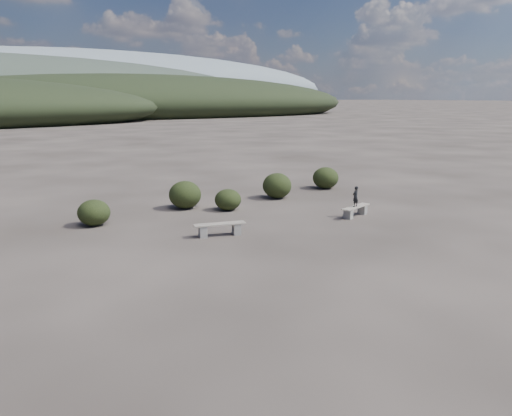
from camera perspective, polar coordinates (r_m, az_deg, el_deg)
ground at (r=14.86m, az=9.86°, el=-6.28°), size 1200.00×1200.00×0.00m
bench_left at (r=17.46m, az=-4.16°, el=-2.33°), size 1.85×0.84×0.45m
bench_right at (r=20.66m, az=11.31°, el=-0.25°), size 1.71×0.80×0.42m
seated_person at (r=20.49m, az=11.30°, el=1.31°), size 0.34×0.26×0.83m
shrub_a at (r=19.76m, az=-18.04°, el=-0.50°), size 1.21×1.21×0.99m
shrub_b at (r=21.89m, az=-8.11°, el=1.51°), size 1.40×1.40×1.20m
shrub_c at (r=21.39m, az=-3.23°, el=0.96°), size 1.14×1.14×0.91m
shrub_d at (r=23.89m, az=2.42°, el=2.57°), size 1.39×1.39×1.21m
shrub_e at (r=26.68m, az=7.96°, el=3.43°), size 1.36×1.36×1.14m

